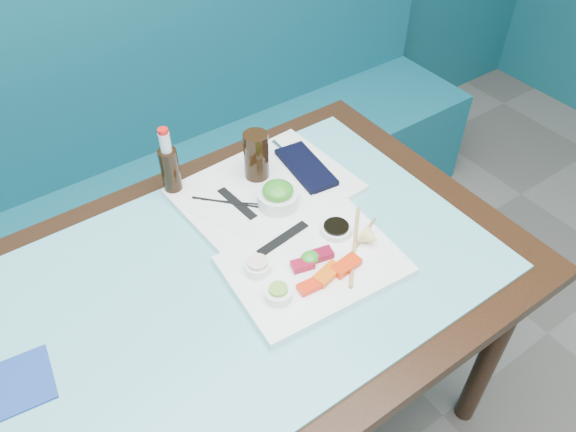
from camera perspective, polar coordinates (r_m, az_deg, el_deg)
booth_bench at (r=2.14m, az=-16.86°, el=1.47°), size 3.00×0.56×1.17m
dining_table at (r=1.38m, az=-5.75°, el=-8.86°), size 1.40×0.90×0.75m
glass_top at (r=1.31m, az=-6.02°, el=-6.57°), size 1.22×0.76×0.01m
sashimi_plate at (r=1.32m, az=2.66°, el=-5.06°), size 0.41×0.31×0.02m
salmon_left at (r=1.26m, az=2.38°, el=-7.09°), size 0.07×0.04×0.02m
salmon_mid at (r=1.28m, az=4.05°, el=-5.89°), size 0.08×0.05×0.02m
salmon_right at (r=1.30m, az=5.93°, el=-5.03°), size 0.08×0.04×0.02m
tuna_left at (r=1.29m, az=1.49°, el=-4.98°), size 0.06×0.04×0.02m
tuna_right at (r=1.32m, az=3.42°, el=-3.92°), size 0.06×0.04×0.02m
seaweed_garnish at (r=1.30m, az=2.25°, el=-4.25°), size 0.06×0.05×0.02m
ramekin_wasabi at (r=1.23m, az=-0.98°, el=-7.92°), size 0.07×0.07×0.03m
wasabi_fill at (r=1.22m, az=-0.99°, el=-7.43°), size 0.05×0.05×0.01m
ramekin_ginger at (r=1.28m, az=-3.09°, el=-5.23°), size 0.06×0.06×0.03m
ginger_fill at (r=1.27m, az=-3.11°, el=-4.72°), size 0.06×0.06×0.01m
soy_dish at (r=1.38m, az=4.91°, el=-1.36°), size 0.09×0.09×0.02m
soy_fill at (r=1.37m, az=4.93°, el=-1.05°), size 0.08×0.08×0.01m
lemon_wedge at (r=1.35m, az=8.41°, el=-2.17°), size 0.05×0.05×0.05m
chopstick_sleeve at (r=1.36m, az=-0.51°, el=-2.27°), size 0.15×0.04×0.00m
wooden_chopstick_a at (r=1.35m, az=6.79°, el=-2.97°), size 0.19×0.19×0.01m
wooden_chopstick_b at (r=1.35m, az=7.11°, el=-2.82°), size 0.19×0.09×0.01m
serving_tray at (r=1.51m, az=-2.32°, el=2.63°), size 0.46×0.36×0.02m
paper_placemat at (r=1.50m, az=-2.33°, el=2.90°), size 0.43×0.38×0.00m
seaweed_bowl at (r=1.44m, az=-1.02°, el=1.74°), size 0.12×0.12×0.04m
seaweed_salad at (r=1.42m, az=-1.04°, el=2.61°), size 0.10×0.10×0.04m
cola_glass at (r=1.50m, az=-3.25°, el=6.13°), size 0.08×0.08×0.14m
navy_pouch at (r=1.56m, az=1.82°, el=4.99°), size 0.11×0.21×0.02m
fork at (r=1.62m, az=-0.58°, el=6.77°), size 0.01×0.09×0.01m
black_chopstick_a at (r=1.46m, az=-5.36°, el=1.26°), size 0.16×0.18×0.01m
black_chopstick_b at (r=1.46m, az=-5.09°, el=1.37°), size 0.15×0.14×0.01m
tray_sleeve at (r=1.46m, az=-5.22°, el=1.29°), size 0.04×0.15×0.00m
cola_bottle_body at (r=1.50m, az=-11.83°, el=4.37°), size 0.06×0.06×0.14m
cola_bottle_neck at (r=1.44m, az=-12.39°, el=7.35°), size 0.03×0.03×0.06m
cola_bottle_cap at (r=1.42m, az=-12.60°, el=8.43°), size 0.03×0.03×0.01m
blue_napkin at (r=1.27m, az=-25.80°, el=-15.11°), size 0.15×0.15×0.01m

